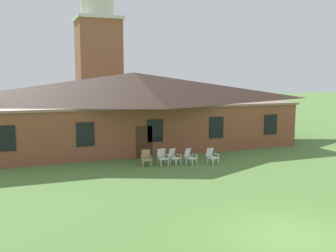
{
  "coord_description": "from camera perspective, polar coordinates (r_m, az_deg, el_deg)",
  "views": [
    {
      "loc": [
        -8.14,
        -9.72,
        5.24
      ],
      "look_at": [
        -1.14,
        8.49,
        2.76
      ],
      "focal_mm": 40.56,
      "sensor_mm": 36.0,
      "label": 1
    }
  ],
  "objects": [
    {
      "name": "ground_plane",
      "position": [
        13.71,
        18.12,
        -15.58
      ],
      "size": [
        200.0,
        200.0,
        0.0
      ],
      "primitive_type": "plane",
      "color": "#517A38"
    },
    {
      "name": "brick_building",
      "position": [
        29.8,
        -5.12,
        2.69
      ],
      "size": [
        23.81,
        10.4,
        5.66
      ],
      "color": "brown",
      "rests_on": "ground"
    },
    {
      "name": "dome_tower",
      "position": [
        45.76,
        -10.42,
        10.72
      ],
      "size": [
        5.18,
        5.18,
        17.83
      ],
      "color": "#93563D",
      "rests_on": "ground"
    },
    {
      "name": "lawn_chair_by_porch",
      "position": [
        22.83,
        -3.3,
        -4.74
      ],
      "size": [
        0.71,
        0.74,
        0.96
      ],
      "color": "tan",
      "rests_on": "ground"
    },
    {
      "name": "lawn_chair_near_door",
      "position": [
        23.08,
        -0.85,
        -4.6
      ],
      "size": [
        0.66,
        0.69,
        0.96
      ],
      "color": "white",
      "rests_on": "ground"
    },
    {
      "name": "lawn_chair_left_end",
      "position": [
        23.17,
        0.93,
        -4.55
      ],
      "size": [
        0.82,
        0.86,
        0.96
      ],
      "color": "silver",
      "rests_on": "ground"
    },
    {
      "name": "lawn_chair_middle",
      "position": [
        23.22,
        3.32,
        -4.54
      ],
      "size": [
        0.83,
        0.86,
        0.96
      ],
      "color": "white",
      "rests_on": "ground"
    },
    {
      "name": "lawn_chair_right_end",
      "position": [
        23.47,
        6.58,
        -4.45
      ],
      "size": [
        0.75,
        0.8,
        0.96
      ],
      "color": "white",
      "rests_on": "ground"
    }
  ]
}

